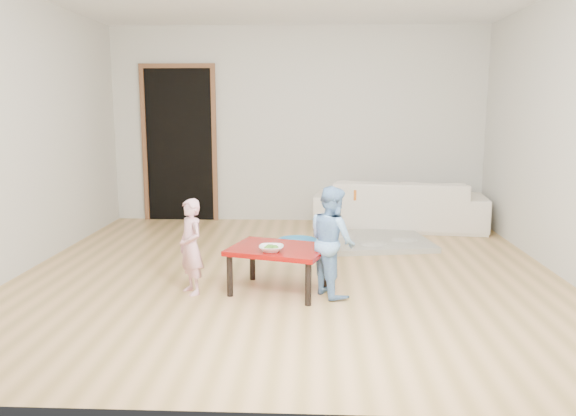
# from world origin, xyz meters

# --- Properties ---
(floor) EXTENTS (5.00, 5.00, 0.01)m
(floor) POSITION_xyz_m (0.00, 0.00, 0.00)
(floor) COLOR #AC8849
(floor) RESTS_ON ground
(back_wall) EXTENTS (5.00, 0.02, 2.60)m
(back_wall) POSITION_xyz_m (0.00, 2.50, 1.30)
(back_wall) COLOR beige
(back_wall) RESTS_ON floor
(left_wall) EXTENTS (0.02, 5.00, 2.60)m
(left_wall) POSITION_xyz_m (-2.50, 0.00, 1.30)
(left_wall) COLOR beige
(left_wall) RESTS_ON floor
(right_wall) EXTENTS (0.02, 5.00, 2.60)m
(right_wall) POSITION_xyz_m (2.50, 0.00, 1.30)
(right_wall) COLOR beige
(right_wall) RESTS_ON floor
(doorway) EXTENTS (1.02, 0.08, 2.11)m
(doorway) POSITION_xyz_m (-1.60, 2.48, 1.02)
(doorway) COLOR brown
(doorway) RESTS_ON back_wall
(sofa) EXTENTS (2.22, 1.07, 0.62)m
(sofa) POSITION_xyz_m (1.33, 2.05, 0.31)
(sofa) COLOR silver
(sofa) RESTS_ON floor
(cushion) EXTENTS (0.52, 0.47, 0.13)m
(cushion) POSITION_xyz_m (0.94, 1.93, 0.48)
(cushion) COLOR orange
(cushion) RESTS_ON sofa
(red_table) EXTENTS (0.91, 0.78, 0.39)m
(red_table) POSITION_xyz_m (-0.06, -0.58, 0.19)
(red_table) COLOR maroon
(red_table) RESTS_ON floor
(bowl) EXTENTS (0.20, 0.20, 0.05)m
(bowl) POSITION_xyz_m (-0.11, -0.73, 0.41)
(bowl) COLOR white
(bowl) RESTS_ON red_table
(broccoli) EXTENTS (0.12, 0.12, 0.06)m
(broccoli) POSITION_xyz_m (-0.11, -0.73, 0.41)
(broccoli) COLOR #2D5919
(broccoli) RESTS_ON red_table
(child_pink) EXTENTS (0.33, 0.35, 0.80)m
(child_pink) POSITION_xyz_m (-0.78, -0.65, 0.40)
(child_pink) COLOR #E06683
(child_pink) RESTS_ON floor
(child_blue) EXTENTS (0.51, 0.55, 0.91)m
(child_blue) POSITION_xyz_m (0.38, -0.63, 0.45)
(child_blue) COLOR #587BCC
(child_blue) RESTS_ON floor
(basin) EXTENTS (0.43, 0.43, 0.14)m
(basin) POSITION_xyz_m (0.06, 0.75, 0.07)
(basin) COLOR #338BC2
(basin) RESTS_ON floor
(blanket) EXTENTS (1.36, 1.19, 0.06)m
(blanket) POSITION_xyz_m (0.91, 1.15, 0.03)
(blanket) COLOR #BCB8A5
(blanket) RESTS_ON floor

